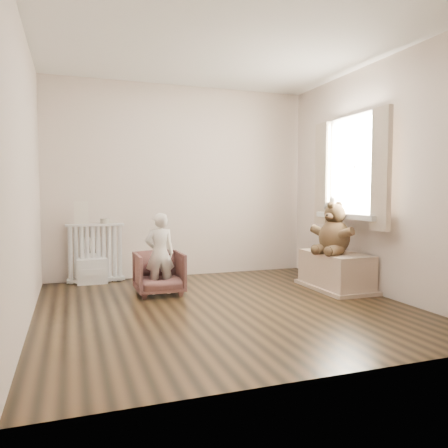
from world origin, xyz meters
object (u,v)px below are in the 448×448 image
object	(u,v)px
radiator	(96,252)
teddy_bear	(334,233)
toy_vanity	(92,262)
child	(160,253)
plush_cat	(330,204)
armchair	(159,273)
toy_bench	(336,272)

from	to	relation	value
radiator	teddy_bear	distance (m)	2.98
toy_vanity	child	size ratio (longest dim) A/B	0.64
child	plush_cat	distance (m)	2.24
radiator	armchair	world-z (taller)	radiator
armchair	radiator	bearing A→B (deg)	123.54
teddy_bear	plush_cat	world-z (taller)	plush_cat
plush_cat	teddy_bear	bearing A→B (deg)	-102.83
child	toy_vanity	bearing A→B (deg)	-55.04
teddy_bear	armchair	bearing A→B (deg)	144.14
toy_vanity	toy_bench	xyz separation A→B (m)	(2.72, -1.31, -0.08)
toy_vanity	child	xyz separation A→B (m)	(0.68, -0.95, 0.20)
armchair	plush_cat	xyz separation A→B (m)	(2.18, -0.05, 0.76)
toy_vanity	plush_cat	xyz separation A→B (m)	(2.86, -0.95, 0.72)
radiator	toy_vanity	size ratio (longest dim) A/B	1.31
radiator	teddy_bear	xyz separation A→B (m)	(2.62, -1.39, 0.28)
plush_cat	toy_vanity	bearing A→B (deg)	174.40
child	teddy_bear	xyz separation A→B (m)	(1.98, -0.41, 0.20)
child	toy_bench	world-z (taller)	child
plush_cat	child	bearing A→B (deg)	-167.19
toy_bench	armchair	bearing A→B (deg)	168.61
radiator	toy_bench	distance (m)	3.00
child	teddy_bear	bearing A→B (deg)	167.54
toy_vanity	plush_cat	bearing A→B (deg)	-18.36
teddy_bear	plush_cat	size ratio (longest dim) A/B	2.63
toy_bench	toy_vanity	bearing A→B (deg)	154.25
toy_vanity	plush_cat	world-z (taller)	plush_cat
toy_vanity	child	distance (m)	1.19
child	plush_cat	bearing A→B (deg)	179.35
toy_vanity	teddy_bear	world-z (taller)	teddy_bear
radiator	child	bearing A→B (deg)	-57.14
radiator	plush_cat	distance (m)	3.04
child	armchair	bearing A→B (deg)	-90.70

